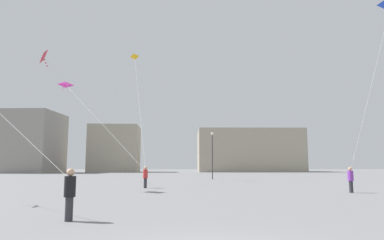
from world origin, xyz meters
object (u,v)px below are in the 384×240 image
object	(u,v)px
person_in_black	(70,192)
kite_crimson_delta	(45,59)
building_left_hall	(32,142)
lamppost_east	(212,148)
kite_amber_delta	(135,62)
building_centre_hall	(115,149)
person_in_purple	(351,179)
building_right_hall	(248,151)
kite_magenta_delta	(67,87)
person_in_red	(145,176)

from	to	relation	value
person_in_black	kite_crimson_delta	size ratio (longest dim) A/B	0.18
building_left_hall	lamppost_east	world-z (taller)	building_left_hall
kite_amber_delta	building_centre_hall	distance (m)	52.82
kite_crimson_delta	building_left_hall	distance (m)	62.93
person_in_purple	building_centre_hall	distance (m)	75.46
building_left_hall	building_right_hall	distance (m)	55.91
person_in_black	kite_magenta_delta	distance (m)	30.78
kite_crimson_delta	building_right_hall	xyz separation A→B (m)	(28.27, 71.78, -4.14)
building_centre_hall	building_right_hall	bearing A→B (deg)	8.63
person_in_purple	kite_amber_delta	xyz separation A→B (m)	(-16.99, 18.68, 13.45)
kite_magenta_delta	kite_amber_delta	distance (m)	8.51
person_in_red	building_left_hall	distance (m)	64.99
person_in_black	kite_amber_delta	distance (m)	32.98
person_in_purple	building_centre_hall	size ratio (longest dim) A/B	0.13
person_in_red	kite_magenta_delta	xyz separation A→B (m)	(-10.29, 11.24, 9.73)
kite_crimson_delta	lamppost_east	distance (m)	23.94
person_in_red	person_in_black	size ratio (longest dim) A/B	1.00
person_in_black	building_centre_hall	bearing A→B (deg)	-24.51
person_in_purple	person_in_black	bearing A→B (deg)	-105.78
person_in_red	kite_crimson_delta	distance (m)	11.86
person_in_red	person_in_black	xyz separation A→B (m)	(-0.59, -16.30, -0.00)
person_in_red	person_in_black	bearing A→B (deg)	179.96
person_in_black	building_centre_hall	size ratio (longest dim) A/B	0.13
kite_amber_delta	building_right_hall	world-z (taller)	kite_amber_delta
kite_crimson_delta	kite_magenta_delta	distance (m)	13.45
person_in_red	lamppost_east	xyz separation A→B (m)	(6.57, 16.47, 2.97)
kite_magenta_delta	building_centre_hall	distance (m)	53.60
kite_crimson_delta	building_right_hall	distance (m)	77.26
kite_magenta_delta	kite_crimson_delta	bearing A→B (deg)	-78.35
building_left_hall	person_in_black	bearing A→B (deg)	-65.49
person_in_black	kite_magenta_delta	size ratio (longest dim) A/B	0.14
person_in_red	kite_crimson_delta	xyz separation A→B (m)	(-7.58, -1.91, 8.91)
lamppost_east	building_left_hall	bearing A→B (deg)	135.65
person_in_purple	building_right_hall	bearing A→B (deg)	121.12
kite_crimson_delta	building_left_hall	size ratio (longest dim) A/B	0.64
building_left_hall	building_right_hall	world-z (taller)	building_left_hall
building_left_hall	building_centre_hall	xyz separation A→B (m)	(18.00, 8.95, -1.12)
person_in_purple	building_right_hall	distance (m)	75.29
person_in_purple	lamppost_east	world-z (taller)	lamppost_east
kite_magenta_delta	building_left_hall	world-z (taller)	building_left_hall
kite_magenta_delta	building_centre_hall	world-z (taller)	building_centre_hall
kite_crimson_delta	building_right_hall	size ratio (longest dim) A/B	0.33
person_in_purple	kite_amber_delta	world-z (taller)	kite_amber_delta
person_in_red	kite_magenta_delta	world-z (taller)	kite_magenta_delta
building_centre_hall	building_left_hall	bearing A→B (deg)	-153.56
kite_crimson_delta	kite_amber_delta	size ratio (longest dim) A/B	0.61
person_in_black	building_left_hall	bearing A→B (deg)	-10.33
person_in_red	building_right_hall	bearing A→B (deg)	-14.45
kite_amber_delta	person_in_purple	bearing A→B (deg)	-47.72
building_left_hall	building_right_hall	size ratio (longest dim) A/B	0.51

